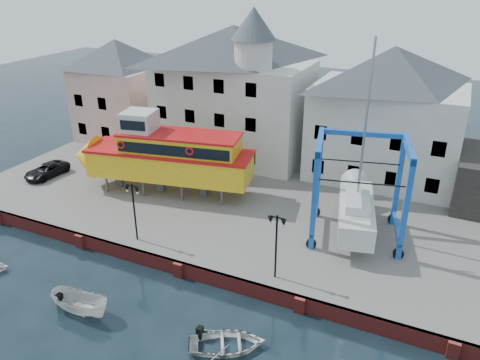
% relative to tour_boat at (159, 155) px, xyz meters
% --- Properties ---
extents(ground, '(140.00, 140.00, 0.00)m').
position_rel_tour_boat_xyz_m(ground, '(6.80, -8.37, -4.13)').
color(ground, black).
rests_on(ground, ground).
extents(hardstanding, '(44.00, 22.00, 1.00)m').
position_rel_tour_boat_xyz_m(hardstanding, '(6.80, 2.63, -3.63)').
color(hardstanding, '#615F5B').
rests_on(hardstanding, ground).
extents(quay_wall, '(44.00, 0.47, 1.00)m').
position_rel_tour_boat_xyz_m(quay_wall, '(6.80, -8.27, -3.63)').
color(quay_wall, maroon).
rests_on(quay_wall, ground).
extents(building_pink, '(8.00, 7.00, 10.30)m').
position_rel_tour_boat_xyz_m(building_pink, '(-11.20, 9.62, 2.01)').
color(building_pink, '#D9AA9B').
rests_on(building_pink, hardstanding).
extents(building_white_main, '(14.00, 8.30, 14.00)m').
position_rel_tour_boat_xyz_m(building_white_main, '(1.93, 10.02, 3.21)').
color(building_white_main, '#B9BAAC').
rests_on(building_white_main, hardstanding).
extents(building_white_right, '(12.00, 8.00, 11.20)m').
position_rel_tour_boat_xyz_m(building_white_right, '(15.80, 10.62, 2.46)').
color(building_white_right, '#B9BAAC').
rests_on(building_white_right, hardstanding).
extents(lamp_post_left, '(1.12, 0.32, 4.20)m').
position_rel_tour_boat_xyz_m(lamp_post_left, '(2.80, -7.17, 0.04)').
color(lamp_post_left, black).
rests_on(lamp_post_left, hardstanding).
extents(lamp_post_right, '(1.12, 0.32, 4.20)m').
position_rel_tour_boat_xyz_m(lamp_post_right, '(12.80, -7.17, 0.04)').
color(lamp_post_right, black).
rests_on(lamp_post_right, hardstanding).
extents(tour_boat, '(15.67, 6.41, 6.65)m').
position_rel_tour_boat_xyz_m(tour_boat, '(0.00, 0.00, 0.00)').
color(tour_boat, '#59595E').
rests_on(tour_boat, hardstanding).
extents(travel_lift, '(7.07, 9.02, 13.20)m').
position_rel_tour_boat_xyz_m(travel_lift, '(15.81, 0.33, -0.93)').
color(travel_lift, '#1655AE').
rests_on(travel_lift, hardstanding).
extents(van, '(2.15, 4.19, 1.13)m').
position_rel_tour_boat_xyz_m(van, '(-10.76, -1.85, -2.57)').
color(van, black).
rests_on(van, hardstanding).
extents(motorboat_a, '(3.85, 1.53, 1.48)m').
position_rel_tour_boat_xyz_m(motorboat_a, '(3.60, -13.65, -4.13)').
color(motorboat_a, silver).
rests_on(motorboat_a, ground).
extents(motorboat_b, '(4.80, 4.36, 0.81)m').
position_rel_tour_boat_xyz_m(motorboat_b, '(12.29, -12.60, -4.13)').
color(motorboat_b, silver).
rests_on(motorboat_b, ground).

